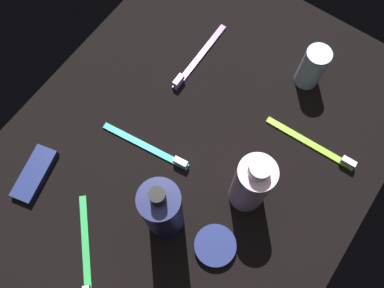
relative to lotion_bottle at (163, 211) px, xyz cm
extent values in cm
cube|color=black|center=(-13.41, -3.97, -9.60)|extent=(84.00, 64.00, 1.20)
cylinder|color=#181E4C|center=(0.00, 0.00, -0.20)|extent=(6.17, 6.17, 17.60)
cylinder|color=black|center=(0.00, 0.00, 10.00)|extent=(2.20, 2.20, 2.80)
cylinder|color=silver|center=(-11.83, 8.82, -1.60)|extent=(6.07, 6.07, 14.80)
cylinder|color=silver|center=(-11.83, 8.82, 6.90)|extent=(3.20, 3.20, 2.20)
cylinder|color=silver|center=(-38.57, 6.05, -4.31)|extent=(4.66, 4.66, 9.38)
cube|color=teal|center=(-8.90, -11.42, -8.55)|extent=(3.43, 18.01, 0.90)
cube|color=white|center=(-9.83, -3.98, -7.50)|extent=(1.42, 2.72, 1.20)
cube|color=#8CD133|center=(-27.02, 13.31, -8.55)|extent=(1.85, 18.03, 0.90)
cube|color=white|center=(-27.29, 20.80, -7.50)|extent=(1.19, 2.64, 1.20)
cube|color=green|center=(11.54, -8.51, -8.55)|extent=(13.79, 13.36, 0.90)
cube|color=purple|center=(-30.69, -14.22, -8.55)|extent=(18.02, 1.47, 0.90)
cube|color=white|center=(-23.19, -14.11, -7.50)|extent=(2.62, 1.14, 1.20)
cube|color=navy|center=(6.97, -24.33, -8.25)|extent=(11.06, 6.38, 1.50)
cylinder|color=navy|center=(-1.32, 9.33, -8.19)|extent=(7.13, 7.13, 1.61)
camera|label=1|loc=(6.83, 10.29, 60.48)|focal=37.06mm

